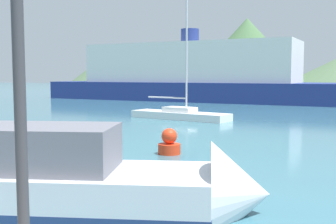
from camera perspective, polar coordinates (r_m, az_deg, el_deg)
motorboat_near at (r=9.12m, az=-11.13°, el=-9.30°), size 8.08×4.66×2.40m
sailboat_inner at (r=27.14m, az=1.61°, el=-0.17°), size 6.97×2.89×8.96m
ferry_distant at (r=47.79m, az=2.96°, el=5.01°), size 34.10×9.33×7.99m
buoy_marker at (r=15.10m, az=0.17°, el=-4.27°), size 0.81×0.81×0.93m
hill_west at (r=121.21m, az=-6.64°, el=6.32°), size 29.66×29.66×11.36m
hill_central at (r=106.29m, az=10.61°, el=7.92°), size 30.92×30.92×16.79m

